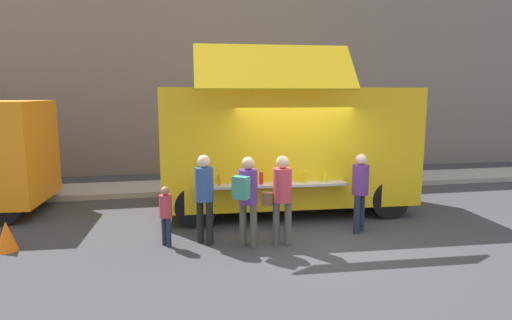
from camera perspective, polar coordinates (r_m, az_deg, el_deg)
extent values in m
plane|color=#38383D|center=(8.39, 7.04, -10.60)|extent=(60.00, 60.00, 0.00)
cube|color=#9E998E|center=(12.70, -17.00, -3.80)|extent=(28.00, 1.60, 0.15)
cube|color=slate|center=(16.25, -12.54, 11.77)|extent=(32.00, 2.40, 7.30)
cube|color=gold|center=(10.13, 4.02, 2.19)|extent=(5.79, 2.61, 2.61)
cube|color=gold|center=(8.41, 2.65, 12.36)|extent=(3.17, 0.97, 0.91)
cube|color=black|center=(8.89, 2.02, 3.29)|extent=(2.98, 0.22, 1.18)
cube|color=#B7B7BC|center=(8.84, 2.24, -3.36)|extent=(3.15, 0.48, 0.05)
cylinder|color=orange|center=(8.68, -4.96, -2.72)|extent=(0.07, 0.07, 0.21)
cylinder|color=black|center=(8.71, -1.95, -2.62)|extent=(0.07, 0.07, 0.22)
cylinder|color=red|center=(8.76, 0.72, -2.46)|extent=(0.08, 0.08, 0.25)
cylinder|color=red|center=(8.84, 3.60, -2.41)|extent=(0.07, 0.07, 0.23)
cylinder|color=yellow|center=(8.91, 6.52, -2.31)|extent=(0.08, 0.08, 0.25)
cylinder|color=yellow|center=(9.08, 9.16, -2.28)|extent=(0.06, 0.06, 0.21)
cube|color=black|center=(11.04, 18.44, 4.76)|extent=(0.16, 2.02, 1.15)
cylinder|color=black|center=(11.93, 13.02, -2.62)|extent=(0.90, 0.28, 0.90)
cylinder|color=black|center=(10.07, 17.33, -4.93)|extent=(0.90, 0.28, 0.90)
cylinder|color=black|center=(11.12, -8.12, -3.32)|extent=(0.90, 0.28, 0.90)
cylinder|color=black|center=(9.09, -8.02, -6.09)|extent=(0.90, 0.28, 0.90)
cube|color=black|center=(11.09, -26.88, 2.87)|extent=(0.17, 1.78, 0.93)
cylinder|color=black|center=(12.36, -27.41, -3.14)|extent=(0.84, 0.26, 0.84)
cylinder|color=black|center=(10.62, -30.82, -5.27)|extent=(0.84, 0.26, 0.84)
cone|color=orange|center=(8.90, -30.41, -8.79)|extent=(0.36, 0.36, 0.55)
cylinder|color=#2B6637|center=(13.75, 16.45, -0.93)|extent=(0.60, 0.60, 1.04)
cylinder|color=#4F4A43|center=(8.00, 2.71, -8.41)|extent=(0.13, 0.13, 0.82)
cylinder|color=#4F4A43|center=(7.98, 4.30, -8.47)|extent=(0.13, 0.13, 0.82)
cylinder|color=#BA3843|center=(7.80, 3.56, -3.38)|extent=(0.34, 0.34, 0.62)
sphere|color=#DEAF87|center=(7.72, 3.59, -0.29)|extent=(0.23, 0.23, 0.23)
cube|color=brown|center=(7.89, 1.57, -5.17)|extent=(0.24, 0.20, 0.24)
cylinder|color=#4B493F|center=(7.94, -1.75, -8.56)|extent=(0.13, 0.13, 0.82)
cylinder|color=#4B493F|center=(7.84, -0.33, -8.78)|extent=(0.13, 0.13, 0.82)
cylinder|color=#542B7B|center=(7.70, -1.06, -3.56)|extent=(0.34, 0.34, 0.62)
sphere|color=tan|center=(7.62, -1.07, -0.45)|extent=(0.23, 0.23, 0.23)
cube|color=#35846A|center=(7.47, -2.02, -3.71)|extent=(0.33, 0.31, 0.40)
cylinder|color=black|center=(8.15, -7.48, -8.14)|extent=(0.13, 0.13, 0.83)
cylinder|color=black|center=(8.02, -6.21, -8.39)|extent=(0.13, 0.13, 0.83)
cylinder|color=#2D4A84|center=(7.90, -6.95, -3.23)|extent=(0.34, 0.34, 0.63)
sphere|color=beige|center=(7.82, -7.01, -0.16)|extent=(0.23, 0.23, 0.23)
cylinder|color=#1E2539|center=(8.82, 13.34, -7.09)|extent=(0.13, 0.13, 0.79)
cylinder|color=#1E2539|center=(9.01, 13.93, -6.78)|extent=(0.13, 0.13, 0.79)
cylinder|color=#5B2C78|center=(8.75, 13.81, -2.57)|extent=(0.33, 0.33, 0.60)
sphere|color=beige|center=(8.68, 13.91, 0.08)|extent=(0.22, 0.22, 0.22)
cylinder|color=#1F253A|center=(8.18, -12.20, -9.22)|extent=(0.09, 0.09, 0.55)
cylinder|color=#1F253A|center=(8.06, -11.60, -9.47)|extent=(0.09, 0.09, 0.55)
cylinder|color=#BD3741|center=(7.98, -12.02, -6.05)|extent=(0.23, 0.23, 0.42)
sphere|color=#A46B50|center=(7.91, -12.08, -4.05)|extent=(0.15, 0.15, 0.15)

